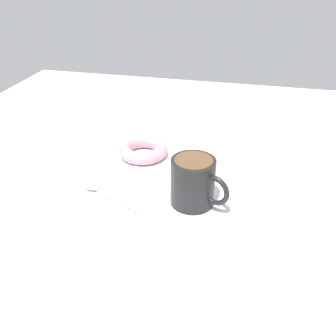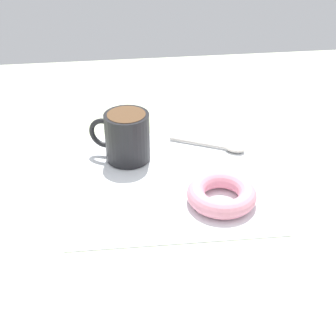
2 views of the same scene
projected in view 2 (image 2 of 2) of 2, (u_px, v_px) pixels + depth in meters
The scene contains 5 objects.
ground_plane at pixel (183, 193), 75.59cm from camera, with size 120.00×120.00×2.00cm, color beige.
napkin at pixel (168, 179), 76.86cm from camera, with size 31.36×31.36×0.30cm, color white.
coffee_cup at pixel (126, 136), 79.71cm from camera, with size 7.67×10.51×8.56cm.
donut at pixel (222, 194), 70.74cm from camera, with size 10.59×10.59×2.75cm, color pink.
spoon at pixel (224, 147), 84.45cm from camera, with size 7.66×13.38×0.90cm.
Camera 2 is at (-60.30, 10.28, 43.66)cm, focal length 50.00 mm.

